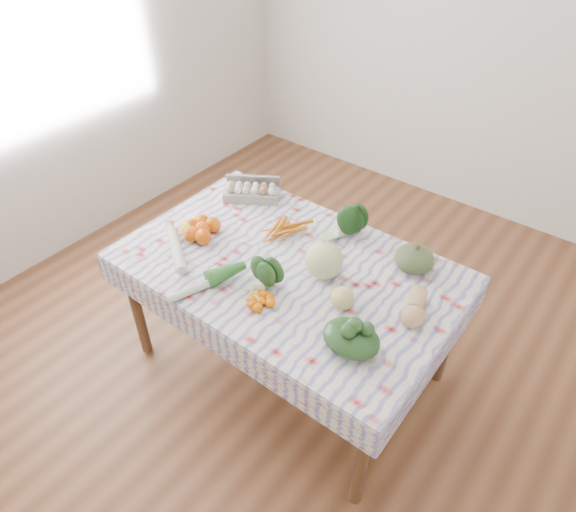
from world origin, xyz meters
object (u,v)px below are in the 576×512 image
object	(u,v)px
egg_carton	(251,193)
butternut_squash	(416,306)
cabbage	(324,261)
kabocha_squash	(414,259)
grapefruit	(343,298)
dining_table	(288,277)

from	to	relation	value
egg_carton	butternut_squash	size ratio (longest dim) A/B	1.44
cabbage	kabocha_squash	bearing A→B (deg)	43.90
kabocha_squash	butternut_squash	world-z (taller)	kabocha_squash
grapefruit	egg_carton	bearing A→B (deg)	155.17
egg_carton	grapefruit	world-z (taller)	grapefruit
dining_table	cabbage	size ratio (longest dim) A/B	8.75
dining_table	grapefruit	distance (m)	0.40
dining_table	cabbage	distance (m)	0.26
grapefruit	cabbage	bearing A→B (deg)	146.49
dining_table	butternut_squash	size ratio (longest dim) A/B	7.24
butternut_squash	grapefruit	bearing A→B (deg)	-167.87
butternut_squash	cabbage	bearing A→B (deg)	166.56
egg_carton	cabbage	size ratio (longest dim) A/B	1.74
kabocha_squash	cabbage	bearing A→B (deg)	-136.10
egg_carton	kabocha_squash	distance (m)	1.03
kabocha_squash	dining_table	bearing A→B (deg)	-144.71
dining_table	cabbage	xyz separation A→B (m)	(0.18, 0.05, 0.18)
dining_table	kabocha_squash	size ratio (longest dim) A/B	8.25
butternut_squash	grapefruit	size ratio (longest dim) A/B	2.05
egg_carton	kabocha_squash	bearing A→B (deg)	-31.95
egg_carton	grapefruit	distance (m)	1.00
butternut_squash	grapefruit	xyz separation A→B (m)	(-0.28, -0.16, 0.00)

